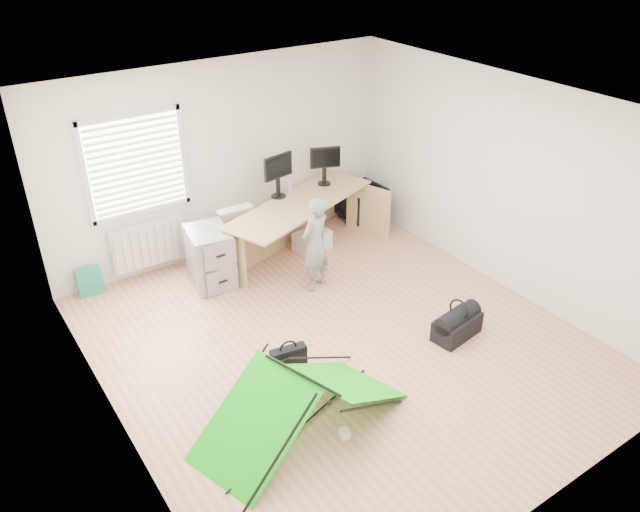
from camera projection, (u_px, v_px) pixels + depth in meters
ground at (340, 342)px, 7.17m from camera, size 5.50×5.50×0.00m
back_wall at (223, 160)px, 8.46m from camera, size 5.00×0.02×2.70m
window at (136, 165)px, 7.75m from camera, size 1.20×0.06×1.20m
radiator at (149, 244)px, 8.27m from camera, size 1.00×0.12×0.60m
desk at (301, 229)px, 8.71m from camera, size 2.54×1.54×0.82m
filing_cabinet at (210, 257)px, 8.08m from camera, size 0.61×0.74×0.78m
monitor_left at (278, 182)px, 8.56m from camera, size 0.49×0.19×0.46m
monitor_right at (324, 171)px, 8.95m from camera, size 0.44×0.25×0.42m
keyboard at (235, 209)px, 8.30m from camera, size 0.48×0.18×0.02m
thermos at (290, 185)px, 8.73m from camera, size 0.07×0.07×0.24m
office_chair at (361, 203)px, 9.78m from camera, size 0.63×0.64×0.57m
person at (315, 244)px, 7.87m from camera, size 0.54×0.44×1.28m
kite at (302, 401)px, 5.86m from camera, size 2.22×1.46×0.64m
storage_crate at (312, 241)px, 9.00m from camera, size 0.54×0.42×0.28m
tote_bag at (89, 281)px, 7.96m from camera, size 0.31×0.16×0.36m
laptop_bag at (289, 359)px, 6.67m from camera, size 0.41×0.18×0.29m
white_box at (345, 434)px, 5.88m from camera, size 0.11×0.11×0.09m
duffel_bag at (457, 327)px, 7.20m from camera, size 0.64×0.39×0.26m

